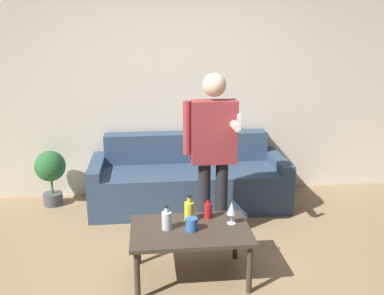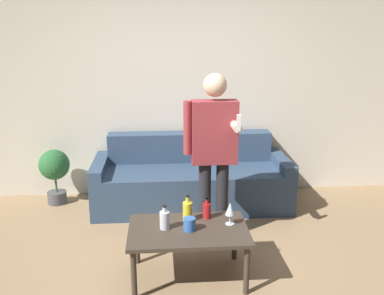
{
  "view_description": "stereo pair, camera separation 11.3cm",
  "coord_description": "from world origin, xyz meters",
  "px_view_note": "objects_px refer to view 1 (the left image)",
  "views": [
    {
      "loc": [
        -0.38,
        -2.91,
        1.95
      ],
      "look_at": [
        0.02,
        0.67,
        0.95
      ],
      "focal_mm": 40.0,
      "sensor_mm": 36.0,
      "label": 1
    },
    {
      "loc": [
        -0.26,
        -2.93,
        1.95
      ],
      "look_at": [
        0.02,
        0.67,
        0.95
      ],
      "focal_mm": 40.0,
      "sensor_mm": 36.0,
      "label": 2
    }
  ],
  "objects_px": {
    "coffee_table": "(190,234)",
    "couch": "(189,180)",
    "bottle_orange": "(208,210)",
    "person_standing_front": "(213,145)"
  },
  "relations": [
    {
      "from": "coffee_table",
      "to": "couch",
      "type": "bearing_deg",
      "value": 84.67
    },
    {
      "from": "couch",
      "to": "bottle_orange",
      "type": "height_order",
      "value": "couch"
    },
    {
      "from": "person_standing_front",
      "to": "couch",
      "type": "bearing_deg",
      "value": 99.08
    },
    {
      "from": "bottle_orange",
      "to": "person_standing_front",
      "type": "relative_size",
      "value": 0.11
    },
    {
      "from": "bottle_orange",
      "to": "person_standing_front",
      "type": "bearing_deg",
      "value": 76.76
    },
    {
      "from": "couch",
      "to": "person_standing_front",
      "type": "bearing_deg",
      "value": -80.92
    },
    {
      "from": "couch",
      "to": "bottle_orange",
      "type": "relative_size",
      "value": 12.48
    },
    {
      "from": "coffee_table",
      "to": "person_standing_front",
      "type": "height_order",
      "value": "person_standing_front"
    },
    {
      "from": "coffee_table",
      "to": "bottle_orange",
      "type": "distance_m",
      "value": 0.28
    },
    {
      "from": "person_standing_front",
      "to": "coffee_table",
      "type": "bearing_deg",
      "value": -112.95
    }
  ]
}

